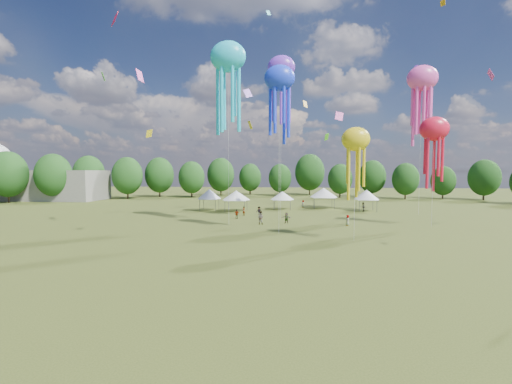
# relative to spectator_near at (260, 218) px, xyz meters

# --- Properties ---
(ground) EXTENTS (300.00, 300.00, 0.00)m
(ground) POSITION_rel_spectator_near_xyz_m (5.46, -35.55, -0.96)
(ground) COLOR #384416
(ground) RESTS_ON ground
(spectator_near) EXTENTS (1.07, 0.92, 1.92)m
(spectator_near) POSITION_rel_spectator_near_xyz_m (0.00, 0.00, 0.00)
(spectator_near) COLOR gray
(spectator_near) RESTS_ON ground
(spectators_far) EXTENTS (23.54, 24.97, 1.73)m
(spectators_far) POSITION_rel_spectator_near_xyz_m (5.64, 9.70, -0.16)
(spectators_far) COLOR gray
(spectators_far) RESTS_ON ground
(festival_tents) EXTENTS (35.33, 12.25, 4.32)m
(festival_tents) POSITION_rel_spectator_near_xyz_m (3.40, 18.96, 2.20)
(festival_tents) COLOR #47474C
(festival_tents) RESTS_ON ground
(show_kites) EXTENTS (37.15, 28.43, 26.41)m
(show_kites) POSITION_rel_spectator_near_xyz_m (11.13, 3.64, 18.20)
(show_kites) COLOR #1C3AFF
(show_kites) RESTS_ON ground
(small_kites) EXTENTS (76.05, 58.32, 39.34)m
(small_kites) POSITION_rel_spectator_near_xyz_m (7.38, 5.55, 28.02)
(small_kites) COLOR #1C3AFF
(small_kites) RESTS_ON ground
(treeline) EXTENTS (201.57, 95.24, 13.43)m
(treeline) POSITION_rel_spectator_near_xyz_m (1.60, 26.97, 5.59)
(treeline) COLOR #38281C
(treeline) RESTS_ON ground
(hangar) EXTENTS (40.00, 12.00, 8.00)m
(hangar) POSITION_rel_spectator_near_xyz_m (-66.54, 36.45, 3.04)
(hangar) COLOR gray
(hangar) RESTS_ON ground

